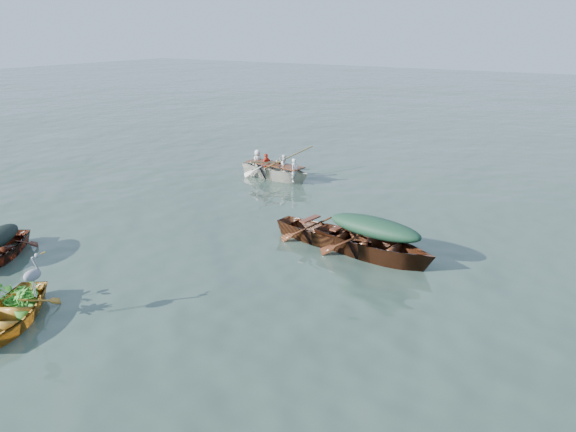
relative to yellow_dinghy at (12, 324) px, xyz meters
The scene contains 12 objects.
ground 4.77m from the yellow_dinghy, 61.14° to the left, with size 140.00×140.00×0.00m, color #344A3D.
yellow_dinghy is the anchor object (origin of this frame).
dark_covered_boat 3.93m from the yellow_dinghy, 151.30° to the left, with size 1.31×3.54×0.87m, color #552813.
green_tarp_boat 8.73m from the yellow_dinghy, 56.08° to the left, with size 1.52×4.90×1.18m, color #481D10.
open_wooden_boat 8.14m from the yellow_dinghy, 66.13° to the left, with size 1.36×4.36×1.02m, color brown.
rowed_boat 12.73m from the yellow_dinghy, 98.10° to the left, with size 1.38×4.59×1.11m, color silver.
green_tarp_cover 8.77m from the yellow_dinghy, 56.08° to the left, with size 0.84×2.69×0.52m, color #143321.
thwart_benches 8.16m from the yellow_dinghy, 66.13° to the left, with size 0.81×2.18×0.04m, color #502012, non-canonical shape.
heron 1.07m from the yellow_dinghy, 40.57° to the left, with size 0.28×0.40×0.92m, color #92939A, non-canonical shape.
dinghy_weeds 0.94m from the yellow_dinghy, 122.60° to the left, with size 0.70×0.90×0.60m, color #32741E.
rowers 12.77m from the yellow_dinghy, 98.10° to the left, with size 1.24×3.22×0.76m, color white.
oars 12.74m from the yellow_dinghy, 98.10° to the left, with size 2.60×0.60×0.06m, color olive, non-canonical shape.
Camera 1 is at (8.02, -9.80, 5.87)m, focal length 35.00 mm.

